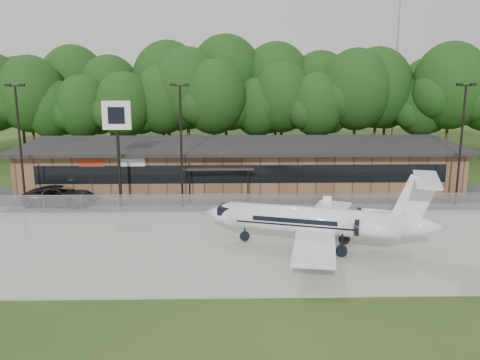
{
  "coord_description": "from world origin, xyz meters",
  "views": [
    {
      "loc": [
        -1.19,
        -26.61,
        12.11
      ],
      "look_at": [
        -0.31,
        12.0,
        3.36
      ],
      "focal_mm": 40.0,
      "sensor_mm": 36.0,
      "label": 1
    }
  ],
  "objects_px": {
    "suv": "(60,196)",
    "terminal": "(240,165)",
    "pole_sign": "(117,127)",
    "business_jet": "(322,222)"
  },
  "relations": [
    {
      "from": "business_jet",
      "to": "suv",
      "type": "bearing_deg",
      "value": 167.37
    },
    {
      "from": "suv",
      "to": "pole_sign",
      "type": "bearing_deg",
      "value": -90.08
    },
    {
      "from": "terminal",
      "to": "suv",
      "type": "height_order",
      "value": "terminal"
    },
    {
      "from": "suv",
      "to": "pole_sign",
      "type": "height_order",
      "value": "pole_sign"
    },
    {
      "from": "business_jet",
      "to": "pole_sign",
      "type": "relative_size",
      "value": 1.75
    },
    {
      "from": "terminal",
      "to": "business_jet",
      "type": "bearing_deg",
      "value": -74.72
    },
    {
      "from": "suv",
      "to": "pole_sign",
      "type": "xyz_separation_m",
      "value": [
        5.22,
        -0.58,
        5.93
      ]
    },
    {
      "from": "suv",
      "to": "terminal",
      "type": "bearing_deg",
      "value": -60.69
    },
    {
      "from": "business_jet",
      "to": "suv",
      "type": "relative_size",
      "value": 2.58
    },
    {
      "from": "terminal",
      "to": "suv",
      "type": "distance_m",
      "value": 16.8
    }
  ]
}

